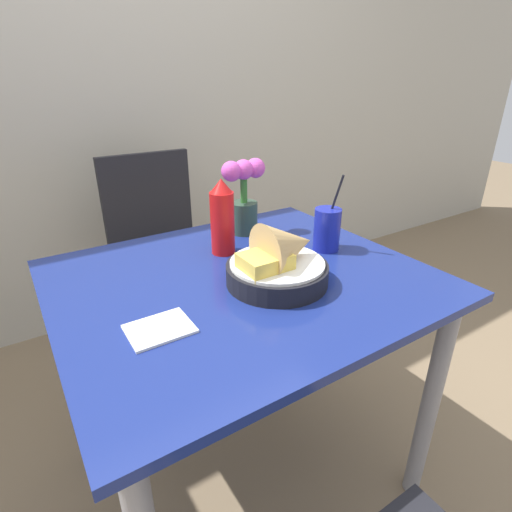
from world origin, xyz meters
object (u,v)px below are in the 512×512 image
flower_vase (244,195)px  chair_far_window (158,241)px  ketchup_bottle (222,218)px  food_basket (281,261)px  drink_cup (327,231)px

flower_vase → chair_far_window: bearing=102.4°
ketchup_bottle → flower_vase: 0.18m
food_basket → drink_cup: drink_cup is taller
ketchup_bottle → flower_vase: size_ratio=0.92×
chair_far_window → ketchup_bottle: (-0.02, -0.66, 0.31)m
chair_far_window → food_basket: chair_far_window is taller
food_basket → flower_vase: (0.11, 0.35, 0.07)m
food_basket → flower_vase: size_ratio=1.06×
food_basket → ketchup_bottle: (-0.03, 0.24, 0.05)m
ketchup_bottle → flower_vase: bearing=38.0°
ketchup_bottle → drink_cup: drink_cup is taller
food_basket → ketchup_bottle: bearing=97.8°
chair_far_window → flower_vase: flower_vase is taller
drink_cup → flower_vase: size_ratio=0.96×
chair_far_window → flower_vase: bearing=-77.6°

